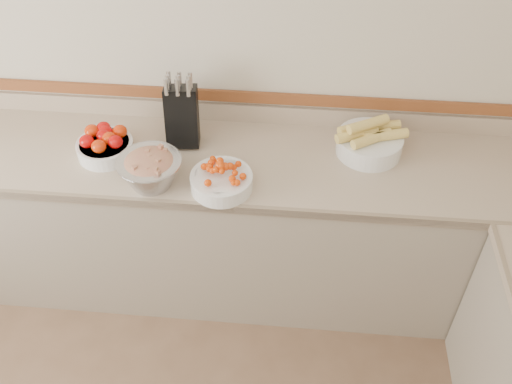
# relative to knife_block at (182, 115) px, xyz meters

# --- Properties ---
(back_wall) EXTENTS (4.00, 0.00, 4.00)m
(back_wall) POSITION_rel_knife_block_xyz_m (0.05, 0.20, 0.25)
(back_wall) COLOR beige
(back_wall) RESTS_ON ground_plane
(counter_back) EXTENTS (4.00, 0.65, 1.08)m
(counter_back) POSITION_rel_knife_block_xyz_m (0.05, -0.12, -0.60)
(counter_back) COLOR tan
(counter_back) RESTS_ON ground_plane
(knife_block) EXTENTS (0.18, 0.21, 0.38)m
(knife_block) POSITION_rel_knife_block_xyz_m (0.00, 0.00, 0.00)
(knife_block) COLOR black
(knife_block) RESTS_ON counter_back
(tomato_bowl) EXTENTS (0.27, 0.27, 0.13)m
(tomato_bowl) POSITION_rel_knife_block_xyz_m (-0.35, -0.14, -0.09)
(tomato_bowl) COLOR white
(tomato_bowl) RESTS_ON counter_back
(cherry_tomato_bowl) EXTENTS (0.28, 0.28, 0.15)m
(cherry_tomato_bowl) POSITION_rel_knife_block_xyz_m (0.23, -0.33, -0.10)
(cherry_tomato_bowl) COLOR white
(cherry_tomato_bowl) RESTS_ON counter_back
(corn_bowl) EXTENTS (0.35, 0.32, 0.19)m
(corn_bowl) POSITION_rel_knife_block_xyz_m (0.90, -0.01, -0.09)
(corn_bowl) COLOR white
(corn_bowl) RESTS_ON counter_back
(rhubarb_bowl) EXTENTS (0.29, 0.29, 0.17)m
(rhubarb_bowl) POSITION_rel_knife_block_xyz_m (-0.09, -0.33, -0.07)
(rhubarb_bowl) COLOR #B2B2BA
(rhubarb_bowl) RESTS_ON counter_back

